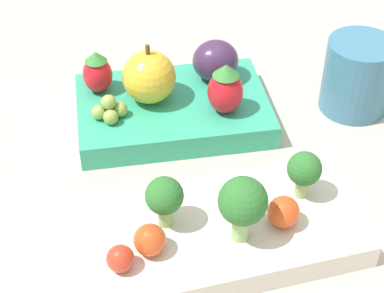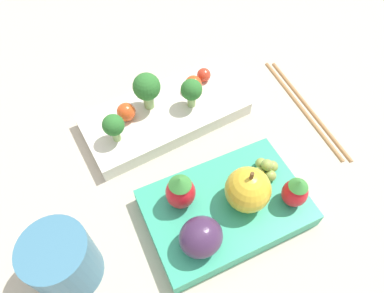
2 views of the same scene
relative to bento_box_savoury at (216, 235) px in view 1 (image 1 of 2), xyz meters
name	(u,v)px [view 1 (image 1 of 2)]	position (x,y,z in m)	size (l,w,h in m)	color
ground_plane	(180,180)	(0.01, -0.08, -0.01)	(4.00, 4.00, 0.00)	#BCB29E
bento_box_savoury	(216,235)	(0.00, 0.00, 0.00)	(0.23, 0.12, 0.02)	silver
bento_box_fruit	(173,110)	(0.00, -0.17, 0.00)	(0.19, 0.13, 0.02)	#33A87F
broccoli_floret_0	(243,203)	(-0.02, 0.01, 0.05)	(0.04, 0.04, 0.06)	#93B770
broccoli_floret_1	(304,170)	(-0.08, -0.02, 0.04)	(0.03, 0.03, 0.04)	#93B770
broccoli_floret_2	(164,197)	(0.04, -0.01, 0.04)	(0.03, 0.03, 0.05)	#93B770
cherry_tomato_0	(150,240)	(0.05, 0.01, 0.02)	(0.02, 0.02, 0.02)	#DB4C1E
cherry_tomato_1	(120,259)	(0.08, 0.03, 0.02)	(0.02, 0.02, 0.02)	red
cherry_tomato_2	(283,212)	(-0.05, 0.01, 0.02)	(0.03, 0.03, 0.03)	#DB4C1E
apple	(149,77)	(0.02, -0.17, 0.04)	(0.05, 0.05, 0.06)	gold
strawberry_0	(225,89)	(-0.04, -0.14, 0.04)	(0.03, 0.03, 0.05)	red
strawberry_1	(97,72)	(0.07, -0.20, 0.03)	(0.03, 0.03, 0.04)	red
plum	(215,61)	(-0.05, -0.20, 0.03)	(0.05, 0.04, 0.04)	#42284C
grape_cluster	(109,109)	(0.07, -0.15, 0.02)	(0.03, 0.03, 0.02)	#8EA84C
drinking_cup	(357,76)	(-0.18, -0.15, 0.03)	(0.07, 0.07, 0.08)	teal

